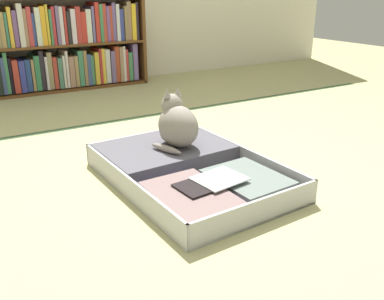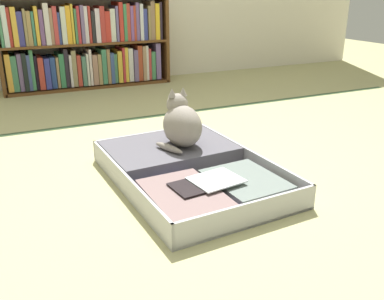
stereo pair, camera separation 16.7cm
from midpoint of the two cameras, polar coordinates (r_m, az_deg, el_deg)
ground_plane at (r=1.97m, az=-2.57°, el=-4.36°), size 10.00×10.00×0.00m
tatami_border at (r=2.91m, az=-12.74°, el=3.69°), size 4.80×0.05×0.00m
bookshelf at (r=3.93m, az=-18.45°, el=13.10°), size 1.47×0.29×0.78m
open_suitcase at (r=1.99m, az=-3.53°, el=-2.62°), size 0.69×0.97×0.11m
black_cat at (r=2.08m, az=-4.40°, el=3.42°), size 0.23×0.26×0.28m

